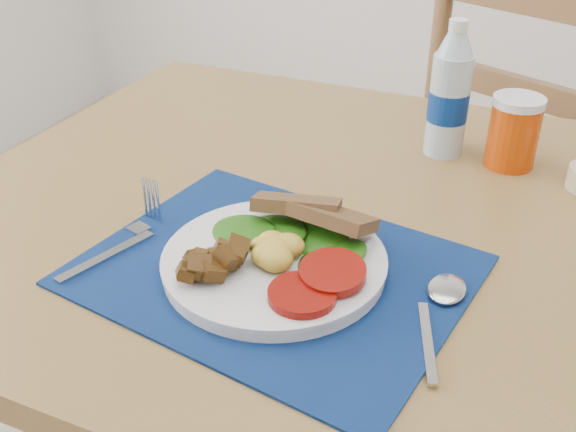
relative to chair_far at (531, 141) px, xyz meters
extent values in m
cube|color=brown|center=(-0.04, -0.70, 0.14)|extent=(1.40, 0.90, 0.04)
cylinder|color=brown|center=(-0.68, -0.31, -0.23)|extent=(0.06, 0.06, 0.71)
cube|color=brown|center=(0.03, 0.06, -0.14)|extent=(0.57, 0.55, 0.04)
cylinder|color=brown|center=(-0.07, 0.30, -0.38)|extent=(0.04, 0.04, 0.43)
cylinder|color=brown|center=(0.13, -0.17, -0.38)|extent=(0.04, 0.04, 0.43)
cylinder|color=brown|center=(-0.22, -0.02, -0.38)|extent=(0.04, 0.04, 0.43)
cube|color=black|center=(-0.22, -0.87, 0.16)|extent=(0.48, 0.40, 0.00)
cylinder|color=silver|center=(-0.22, -0.87, 0.17)|extent=(0.26, 0.26, 0.02)
ellipsoid|color=yellow|center=(-0.22, -0.88, 0.20)|extent=(0.06, 0.06, 0.03)
cylinder|color=#981105|center=(-0.15, -0.91, 0.19)|extent=(0.07, 0.07, 0.01)
ellipsoid|color=#123807|center=(-0.21, -0.84, 0.19)|extent=(0.14, 0.08, 0.01)
cube|color=brown|center=(-0.20, -0.80, 0.21)|extent=(0.11, 0.07, 0.04)
cube|color=#B2B5BA|center=(-0.41, -0.93, 0.17)|extent=(0.05, 0.13, 0.00)
cube|color=#B2B5BA|center=(-0.41, -0.84, 0.17)|extent=(0.04, 0.07, 0.00)
cube|color=#B2B5BA|center=(-0.03, -0.93, 0.17)|extent=(0.05, 0.12, 0.00)
ellipsoid|color=#B2B5BA|center=(-0.03, -0.84, 0.17)|extent=(0.04, 0.06, 0.01)
cylinder|color=#ADBFCC|center=(-0.11, -0.47, 0.24)|extent=(0.06, 0.06, 0.16)
cylinder|color=navy|center=(-0.11, -0.47, 0.24)|extent=(0.06, 0.06, 0.05)
cone|color=#ADBFCC|center=(-0.11, -0.47, 0.33)|extent=(0.06, 0.06, 0.04)
cylinder|color=white|center=(-0.11, -0.47, 0.36)|extent=(0.03, 0.03, 0.02)
cylinder|color=#C23A05|center=(-0.01, -0.48, 0.21)|extent=(0.07, 0.07, 0.10)
camera|label=1|loc=(0.05, -1.46, 0.62)|focal=42.00mm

